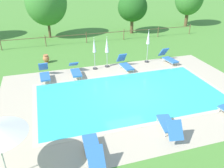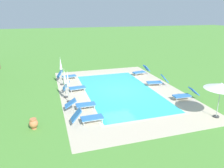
{
  "view_description": "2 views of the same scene",
  "coord_description": "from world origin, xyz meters",
  "px_view_note": "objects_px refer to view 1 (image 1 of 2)",
  "views": [
    {
      "loc": [
        -4.42,
        -10.77,
        6.54
      ],
      "look_at": [
        -0.97,
        0.5,
        0.6
      ],
      "focal_mm": 37.28,
      "sensor_mm": 36.0,
      "label": 1
    },
    {
      "loc": [
        -15.74,
        5.54,
        6.19
      ],
      "look_at": [
        -0.66,
        0.88,
        0.91
      ],
      "focal_mm": 34.35,
      "sensor_mm": 36.0,
      "label": 2
    }
  ],
  "objects_px": {
    "sun_lounger_north_end": "(75,70)",
    "terracotta_urn_near_fence": "(46,58)",
    "tree_far_west": "(46,2)",
    "sun_lounger_south_mid": "(93,149)",
    "tree_west_mid": "(132,7)",
    "patio_umbrella_closed_row_mid_west": "(148,40)",
    "patio_umbrella_closed_row_west": "(94,49)",
    "sun_lounger_north_far": "(168,58)",
    "sun_lounger_south_near_corner": "(44,74)",
    "patio_umbrella_closed_deck_corner": "(107,47)",
    "sun_lounger_south_far": "(169,125)",
    "sun_lounger_north_near_steps": "(125,64)"
  },
  "relations": [
    {
      "from": "sun_lounger_south_mid",
      "to": "patio_umbrella_closed_row_mid_west",
      "type": "distance_m",
      "value": 10.61
    },
    {
      "from": "sun_lounger_south_mid",
      "to": "tree_west_mid",
      "type": "height_order",
      "value": "tree_west_mid"
    },
    {
      "from": "sun_lounger_south_far",
      "to": "patio_umbrella_closed_row_mid_west",
      "type": "relative_size",
      "value": 0.78
    },
    {
      "from": "sun_lounger_north_near_steps",
      "to": "terracotta_urn_near_fence",
      "type": "relative_size",
      "value": 2.96
    },
    {
      "from": "tree_far_west",
      "to": "patio_umbrella_closed_row_mid_west",
      "type": "bearing_deg",
      "value": -54.48
    },
    {
      "from": "patio_umbrella_closed_row_west",
      "to": "sun_lounger_north_far",
      "type": "bearing_deg",
      "value": -3.98
    },
    {
      "from": "terracotta_urn_near_fence",
      "to": "tree_west_mid",
      "type": "bearing_deg",
      "value": 34.09
    },
    {
      "from": "patio_umbrella_closed_row_mid_west",
      "to": "sun_lounger_north_near_steps",
      "type": "bearing_deg",
      "value": -158.41
    },
    {
      "from": "sun_lounger_south_far",
      "to": "patio_umbrella_closed_row_west",
      "type": "bearing_deg",
      "value": 100.34
    },
    {
      "from": "sun_lounger_south_near_corner",
      "to": "patio_umbrella_closed_deck_corner",
      "type": "relative_size",
      "value": 0.83
    },
    {
      "from": "sun_lounger_south_mid",
      "to": "patio_umbrella_closed_row_mid_west",
      "type": "bearing_deg",
      "value": 54.12
    },
    {
      "from": "sun_lounger_north_far",
      "to": "tree_west_mid",
      "type": "height_order",
      "value": "tree_west_mid"
    },
    {
      "from": "sun_lounger_south_near_corner",
      "to": "terracotta_urn_near_fence",
      "type": "height_order",
      "value": "sun_lounger_south_near_corner"
    },
    {
      "from": "sun_lounger_south_mid",
      "to": "sun_lounger_south_far",
      "type": "distance_m",
      "value": 3.52
    },
    {
      "from": "patio_umbrella_closed_row_west",
      "to": "sun_lounger_south_mid",
      "type": "bearing_deg",
      "value": -103.78
    },
    {
      "from": "terracotta_urn_near_fence",
      "to": "patio_umbrella_closed_row_mid_west",
      "type": "bearing_deg",
      "value": -16.17
    },
    {
      "from": "patio_umbrella_closed_row_mid_west",
      "to": "sun_lounger_north_far",
      "type": "bearing_deg",
      "value": -20.28
    },
    {
      "from": "sun_lounger_south_near_corner",
      "to": "tree_far_west",
      "type": "xyz_separation_m",
      "value": [
        0.98,
        10.16,
        3.08
      ]
    },
    {
      "from": "patio_umbrella_closed_row_west",
      "to": "terracotta_urn_near_fence",
      "type": "xyz_separation_m",
      "value": [
        -3.26,
        2.31,
        -1.19
      ]
    },
    {
      "from": "patio_umbrella_closed_deck_corner",
      "to": "tree_far_west",
      "type": "bearing_deg",
      "value": 110.4
    },
    {
      "from": "sun_lounger_north_end",
      "to": "tree_far_west",
      "type": "bearing_deg",
      "value": 95.81
    },
    {
      "from": "sun_lounger_south_mid",
      "to": "patio_umbrella_closed_row_mid_west",
      "type": "relative_size",
      "value": 0.79
    },
    {
      "from": "patio_umbrella_closed_deck_corner",
      "to": "sun_lounger_south_mid",
      "type": "bearing_deg",
      "value": -109.4
    },
    {
      "from": "sun_lounger_south_far",
      "to": "sun_lounger_north_end",
      "type": "bearing_deg",
      "value": 112.01
    },
    {
      "from": "patio_umbrella_closed_row_west",
      "to": "patio_umbrella_closed_deck_corner",
      "type": "bearing_deg",
      "value": 8.7
    },
    {
      "from": "sun_lounger_north_near_steps",
      "to": "sun_lounger_south_mid",
      "type": "distance_m",
      "value": 8.73
    },
    {
      "from": "patio_umbrella_closed_deck_corner",
      "to": "terracotta_urn_near_fence",
      "type": "height_order",
      "value": "patio_umbrella_closed_deck_corner"
    },
    {
      "from": "tree_far_west",
      "to": "patio_umbrella_closed_row_west",
      "type": "bearing_deg",
      "value": -75.08
    },
    {
      "from": "patio_umbrella_closed_row_mid_west",
      "to": "patio_umbrella_closed_deck_corner",
      "type": "distance_m",
      "value": 3.18
    },
    {
      "from": "patio_umbrella_closed_row_mid_west",
      "to": "tree_west_mid",
      "type": "relative_size",
      "value": 0.6
    },
    {
      "from": "patio_umbrella_closed_deck_corner",
      "to": "tree_far_west",
      "type": "height_order",
      "value": "tree_far_west"
    },
    {
      "from": "tree_far_west",
      "to": "tree_west_mid",
      "type": "xyz_separation_m",
      "value": [
        8.73,
        -0.76,
        -0.73
      ]
    },
    {
      "from": "sun_lounger_north_end",
      "to": "sun_lounger_south_mid",
      "type": "distance_m",
      "value": 7.73
    },
    {
      "from": "sun_lounger_south_mid",
      "to": "sun_lounger_north_near_steps",
      "type": "bearing_deg",
      "value": 62.0
    },
    {
      "from": "sun_lounger_north_near_steps",
      "to": "sun_lounger_north_far",
      "type": "bearing_deg",
      "value": 4.17
    },
    {
      "from": "sun_lounger_south_near_corner",
      "to": "sun_lounger_south_far",
      "type": "relative_size",
      "value": 0.97
    },
    {
      "from": "tree_far_west",
      "to": "sun_lounger_north_end",
      "type": "bearing_deg",
      "value": -84.19
    },
    {
      "from": "sun_lounger_south_far",
      "to": "patio_umbrella_closed_deck_corner",
      "type": "relative_size",
      "value": 0.86
    },
    {
      "from": "sun_lounger_north_end",
      "to": "patio_umbrella_closed_row_mid_west",
      "type": "xyz_separation_m",
      "value": [
        5.61,
        0.82,
        1.36
      ]
    },
    {
      "from": "patio_umbrella_closed_deck_corner",
      "to": "tree_far_west",
      "type": "relative_size",
      "value": 0.4
    },
    {
      "from": "terracotta_urn_near_fence",
      "to": "sun_lounger_north_far",
      "type": "bearing_deg",
      "value": -16.89
    },
    {
      "from": "sun_lounger_north_end",
      "to": "terracotta_urn_near_fence",
      "type": "distance_m",
      "value": 3.45
    },
    {
      "from": "sun_lounger_north_end",
      "to": "sun_lounger_south_mid",
      "type": "xyz_separation_m",
      "value": [
        -0.56,
        -7.71,
        0.02
      ]
    },
    {
      "from": "sun_lounger_north_far",
      "to": "sun_lounger_south_far",
      "type": "height_order",
      "value": "sun_lounger_north_far"
    },
    {
      "from": "tree_far_west",
      "to": "tree_west_mid",
      "type": "relative_size",
      "value": 1.34
    },
    {
      "from": "patio_umbrella_closed_deck_corner",
      "to": "terracotta_urn_near_fence",
      "type": "xyz_separation_m",
      "value": [
        -4.2,
        2.16,
        -1.17
      ]
    },
    {
      "from": "patio_umbrella_closed_row_west",
      "to": "patio_umbrella_closed_row_mid_west",
      "type": "height_order",
      "value": "patio_umbrella_closed_row_mid_west"
    },
    {
      "from": "sun_lounger_north_end",
      "to": "terracotta_urn_near_fence",
      "type": "relative_size",
      "value": 3.25
    },
    {
      "from": "sun_lounger_south_far",
      "to": "tree_far_west",
      "type": "bearing_deg",
      "value": 102.86
    },
    {
      "from": "sun_lounger_south_near_corner",
      "to": "tree_west_mid",
      "type": "distance_m",
      "value": 13.71
    }
  ]
}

